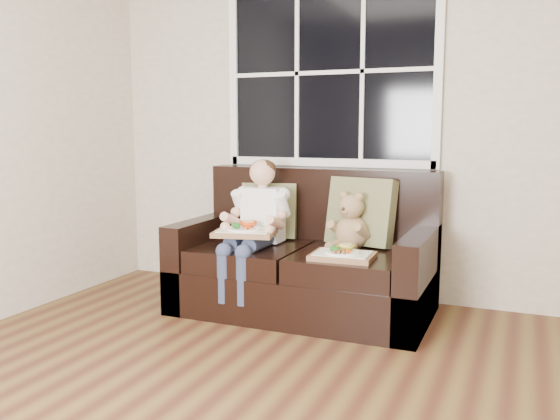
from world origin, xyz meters
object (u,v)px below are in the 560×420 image
at_px(teddy_bear, 351,225).
at_px(tray_right, 343,254).
at_px(tray_left, 245,231).
at_px(loveseat, 306,265).
at_px(child, 257,216).

xyz_separation_m(teddy_bear, tray_right, (0.04, -0.33, -0.13)).
relative_size(tray_left, tray_right, 1.14).
relative_size(loveseat, teddy_bear, 4.29).
xyz_separation_m(loveseat, tray_right, (0.35, -0.30, 0.17)).
distance_m(loveseat, tray_left, 0.51).
bearing_deg(teddy_bear, tray_left, -139.08).
relative_size(child, tray_right, 2.28).
bearing_deg(tray_right, teddy_bear, 95.01).
xyz_separation_m(loveseat, child, (-0.32, -0.12, 0.34)).
height_order(teddy_bear, tray_right, teddy_bear).
distance_m(tray_left, tray_right, 0.69).
distance_m(teddy_bear, tray_left, 0.71).
distance_m(child, teddy_bear, 0.64).
distance_m(loveseat, teddy_bear, 0.43).
bearing_deg(tray_right, tray_left, 175.49).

